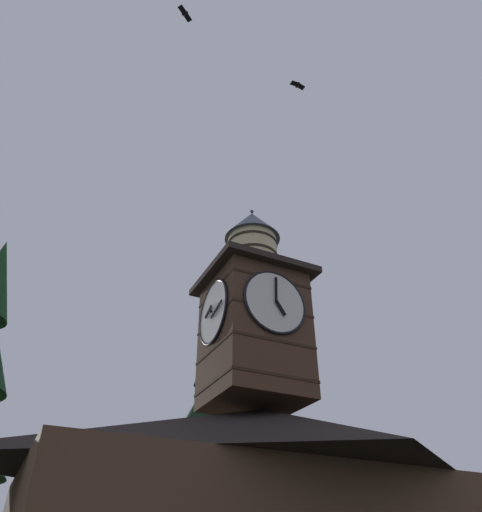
# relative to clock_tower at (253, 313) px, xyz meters

# --- Properties ---
(clock_tower) EXTENTS (3.88, 3.88, 8.47)m
(clock_tower) POSITION_rel_clock_tower_xyz_m (0.00, 0.00, 0.00)
(clock_tower) COLOR #4C3323
(clock_tower) RESTS_ON building_main
(pine_tree_behind) EXTENTS (5.58, 5.58, 13.19)m
(pine_tree_behind) POSITION_rel_clock_tower_xyz_m (-1.52, -7.62, -4.54)
(pine_tree_behind) COLOR #473323
(pine_tree_behind) RESTS_ON ground_plane
(moon) EXTENTS (2.12, 2.12, 2.12)m
(moon) POSITION_rel_clock_tower_xyz_m (-17.45, -31.86, 3.78)
(moon) COLOR silver
(flying_bird_high) EXTENTS (0.63, 0.29, 0.16)m
(flying_bird_high) POSITION_rel_clock_tower_xyz_m (0.02, 4.25, 8.39)
(flying_bird_high) COLOR black
(flying_bird_low) EXTENTS (0.64, 0.52, 0.15)m
(flying_bird_low) POSITION_rel_clock_tower_xyz_m (5.12, 4.83, 8.79)
(flying_bird_low) COLOR black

